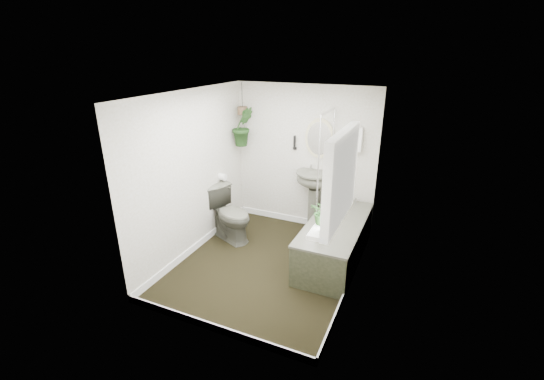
% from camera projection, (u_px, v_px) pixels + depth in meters
% --- Properties ---
extents(floor, '(2.30, 2.80, 0.02)m').
position_uv_depth(floor, '(268.00, 265.00, 5.03)').
color(floor, black).
rests_on(floor, ground).
extents(ceiling, '(2.30, 2.80, 0.02)m').
position_uv_depth(ceiling, '(267.00, 93.00, 4.18)').
color(ceiling, white).
rests_on(ceiling, ground).
extents(wall_back, '(2.30, 0.02, 2.30)m').
position_uv_depth(wall_back, '(304.00, 158.00, 5.81)').
color(wall_back, silver).
rests_on(wall_back, ground).
extents(wall_front, '(2.30, 0.02, 2.30)m').
position_uv_depth(wall_front, '(204.00, 235.00, 3.41)').
color(wall_front, silver).
rests_on(wall_front, ground).
extents(wall_left, '(0.02, 2.80, 2.30)m').
position_uv_depth(wall_left, '(191.00, 175.00, 5.05)').
color(wall_left, silver).
rests_on(wall_left, ground).
extents(wall_right, '(0.02, 2.80, 2.30)m').
position_uv_depth(wall_right, '(359.00, 201.00, 4.17)').
color(wall_right, silver).
rests_on(wall_right, ground).
extents(skirting, '(2.30, 2.80, 0.10)m').
position_uv_depth(skirting, '(268.00, 261.00, 5.01)').
color(skirting, white).
rests_on(skirting, floor).
extents(bathtub, '(0.72, 1.72, 0.58)m').
position_uv_depth(bathtub, '(335.00, 241.00, 5.04)').
color(bathtub, '#535347').
rests_on(bathtub, floor).
extents(bath_screen, '(0.04, 0.72, 1.40)m').
position_uv_depth(bath_screen, '(326.00, 161.00, 5.22)').
color(bath_screen, silver).
rests_on(bath_screen, bathtub).
extents(shower_box, '(0.20, 0.10, 0.35)m').
position_uv_depth(shower_box, '(355.00, 139.00, 5.30)').
color(shower_box, white).
rests_on(shower_box, wall_back).
extents(oval_mirror, '(0.46, 0.03, 0.62)m').
position_uv_depth(oval_mirror, '(319.00, 138.00, 5.55)').
color(oval_mirror, '#C8BD8D').
rests_on(oval_mirror, wall_back).
extents(wall_sconce, '(0.04, 0.04, 0.22)m').
position_uv_depth(wall_sconce, '(294.00, 142.00, 5.73)').
color(wall_sconce, black).
rests_on(wall_sconce, wall_back).
extents(toilet_roll_holder, '(0.11, 0.11, 0.11)m').
position_uv_depth(toilet_roll_holder, '(222.00, 177.00, 5.71)').
color(toilet_roll_holder, white).
rests_on(toilet_roll_holder, wall_left).
extents(window_recess, '(0.08, 1.00, 0.90)m').
position_uv_depth(window_recess, '(341.00, 178.00, 3.42)').
color(window_recess, white).
rests_on(window_recess, wall_right).
extents(window_sill, '(0.18, 1.00, 0.04)m').
position_uv_depth(window_sill, '(331.00, 217.00, 3.60)').
color(window_sill, white).
rests_on(window_sill, wall_right).
extents(window_blinds, '(0.01, 0.86, 0.76)m').
position_uv_depth(window_blinds, '(336.00, 177.00, 3.43)').
color(window_blinds, white).
rests_on(window_blinds, wall_right).
extents(toilet, '(0.93, 0.74, 0.83)m').
position_uv_depth(toilet, '(230.00, 214.00, 5.59)').
color(toilet, '#535347').
rests_on(toilet, floor).
extents(pedestal_sink, '(0.64, 0.57, 1.01)m').
position_uv_depth(pedestal_sink, '(314.00, 201.00, 5.80)').
color(pedestal_sink, '#535347').
rests_on(pedestal_sink, floor).
extents(sill_plant, '(0.26, 0.24, 0.24)m').
position_uv_depth(sill_plant, '(323.00, 213.00, 3.36)').
color(sill_plant, black).
rests_on(sill_plant, window_sill).
extents(hanging_plant, '(0.44, 0.44, 0.63)m').
position_uv_depth(hanging_plant, '(243.00, 126.00, 5.81)').
color(hanging_plant, black).
rests_on(hanging_plant, ceiling).
extents(soap_bottle, '(0.11, 0.11, 0.19)m').
position_uv_depth(soap_bottle, '(321.00, 232.00, 4.47)').
color(soap_bottle, black).
rests_on(soap_bottle, bathtub).
extents(hanging_pot, '(0.16, 0.16, 0.12)m').
position_uv_depth(hanging_pot, '(242.00, 111.00, 5.72)').
color(hanging_pot, brown).
rests_on(hanging_pot, ceiling).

